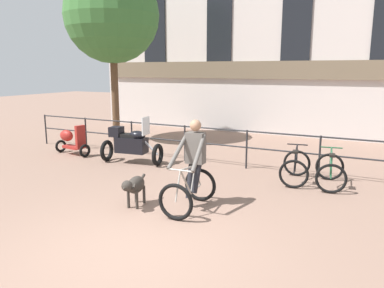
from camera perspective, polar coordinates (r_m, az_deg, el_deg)
ground_plane at (r=5.86m, az=-9.03°, el=-15.58°), size 60.00×60.00×0.00m
canal_railing at (r=10.09m, az=8.35°, el=0.20°), size 15.05×0.05×1.05m
building_facade at (r=15.65m, az=15.98°, el=18.72°), size 18.00×0.72×9.55m
cyclist_with_bike at (r=7.13m, az=-0.05°, el=-3.90°), size 0.73×1.20×1.70m
dog at (r=7.35m, az=-8.76°, el=-6.31°), size 0.36×0.93×0.62m
parked_motorcycle at (r=10.70m, az=-9.30°, el=0.01°), size 1.80×0.84×1.35m
parked_bicycle_near_lamp at (r=9.19m, az=15.47°, el=-3.43°), size 0.80×1.19×0.86m
parked_bicycle_mid_left at (r=9.08m, az=20.34°, el=-3.92°), size 0.82×1.20×0.86m
parked_scooter at (r=12.28m, az=-17.94°, el=0.58°), size 1.33×0.59×0.96m
tree_canalside_left at (r=14.09m, az=-12.11°, el=18.55°), size 3.31×3.31×6.13m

